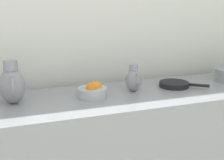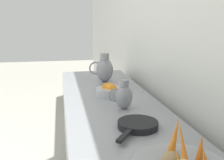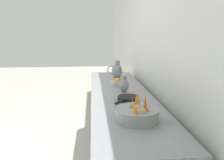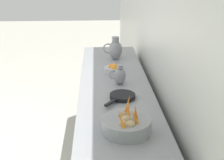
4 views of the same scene
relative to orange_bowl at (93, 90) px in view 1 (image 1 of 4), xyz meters
name	(u,v)px [view 1 (image 1 of 4)]	position (x,y,z in m)	size (l,w,h in m)	color
tile_wall_left	(177,0)	(-0.42, 0.82, 0.54)	(0.10, 9.42, 3.00)	silver
prep_counter	(139,155)	(0.01, 0.32, -0.50)	(0.63, 2.65, 0.91)	gray
orange_bowl	(93,90)	(0.00, 0.00, 0.00)	(0.18, 0.18, 0.10)	#ADAFB5
metal_pitcher_tall	(12,85)	(-0.04, -0.47, 0.07)	(0.21, 0.15, 0.25)	gray
metal_pitcher_short	(134,79)	(-0.04, 0.29, 0.04)	(0.15, 0.11, 0.18)	gray
skillet_on_counter	(175,84)	(-0.03, 0.60, -0.03)	(0.26, 0.30, 0.03)	black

